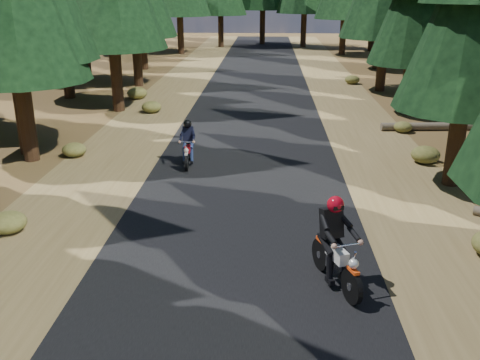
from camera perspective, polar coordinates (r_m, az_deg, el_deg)
name	(u,v)px	position (r m, az deg, el deg)	size (l,w,h in m)	color
ground	(237,250)	(11.94, -0.37, -7.43)	(120.00, 120.00, 0.00)	#4B371B
road	(246,175)	(16.53, 0.62, 0.54)	(6.00, 100.00, 0.01)	black
shoulder_l	(100,173)	(17.33, -14.76, 0.77)	(3.20, 100.00, 0.01)	brown
shoulder_r	(396,178)	(17.00, 16.31, 0.25)	(3.20, 100.00, 0.01)	brown
log_near	(439,126)	(23.27, 20.45, 5.39)	(0.32, 0.32, 4.75)	#4C4233
understory_shrubs	(283,140)	(19.49, 4.66, 4.31)	(15.37, 31.50, 0.65)	#474C1E
rider_lead	(336,258)	(10.49, 10.23, -8.16)	(1.25, 2.09, 1.79)	silver
rider_follow	(188,151)	(17.38, -5.58, 3.12)	(0.58, 1.68, 1.48)	#990A0E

